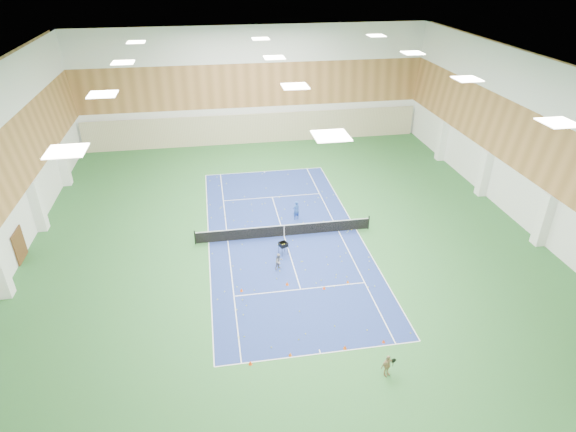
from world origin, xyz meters
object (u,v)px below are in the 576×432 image
(child_apron, at_px, (387,365))
(ball_cart, at_px, (283,248))
(tennis_net, at_px, (284,230))
(coach, at_px, (296,210))
(child_court, at_px, (279,261))

(child_apron, distance_m, ball_cart, 11.92)
(tennis_net, bearing_deg, coach, 60.94)
(tennis_net, distance_m, child_apron, 14.08)
(child_court, xyz_separation_m, ball_cart, (0.55, 1.67, -0.10))
(child_apron, bearing_deg, coach, 74.42)
(coach, bearing_deg, child_court, 45.31)
(coach, relative_size, ball_cart, 1.64)
(child_court, relative_size, ball_cart, 1.22)
(child_apron, bearing_deg, ball_cart, 85.06)
(child_court, bearing_deg, tennis_net, 45.88)
(tennis_net, xyz_separation_m, child_apron, (2.88, -13.79, 0.07))
(tennis_net, height_order, child_apron, child_apron)
(coach, xyz_separation_m, child_court, (-2.31, -6.38, -0.20))
(coach, xyz_separation_m, ball_cart, (-1.76, -4.72, -0.30))
(child_apron, relative_size, ball_cart, 1.31)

